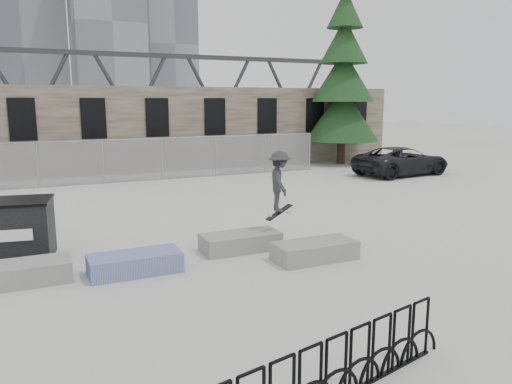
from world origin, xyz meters
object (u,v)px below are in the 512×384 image
Objects in this scene: planter_offset at (315,250)px; spruce_tree at (343,82)px; planter_far_left at (20,272)px; planter_center_right at (241,241)px; bike_rack at (323,376)px; skateboarder at (279,182)px; suv at (402,161)px; planter_center_left at (135,262)px; dumpster at (4,230)px.

spruce_tree is at bearing 53.60° from planter_offset.
planter_far_left and planter_center_right have the same top height.
bike_rack is 2.71× the size of skateboarder.
suv is 14.53m from skateboarder.
skateboarder is at bearing 121.28° from suv.
bike_rack is at bearing -79.72° from planter_center_left.
planter_far_left is 1.12× the size of skateboarder.
spruce_tree reaches higher than bike_rack.
planter_center_right is 0.17× the size of spruce_tree.
bike_rack is (-1.71, -6.55, 0.19)m from planter_center_right.
planter_center_right is at bearing 100.62° from skateboarder.
planter_center_left is at bearing -168.49° from planter_center_right.
planter_center_left is 17.99m from suv.
planter_center_right is 19.21m from spruce_tree.
planter_center_right is 6.78m from bike_rack.
planter_offset is 19.50m from spruce_tree.
bike_rack is at bearing -120.74° from planter_offset.
planter_far_left is at bearing 118.17° from bike_rack.
suv is (15.49, 9.13, 0.48)m from planter_center_left.
planter_far_left is 0.41× the size of bike_rack.
bike_rack reaches higher than planter_far_left.
spruce_tree is at bearing 47.67° from planter_center_right.
spruce_tree reaches higher than skateboarder.
suv is at bearing 33.99° from planter_center_right.
skateboarder is at bearing 100.56° from planter_offset.
dumpster reaches higher than planter_far_left.
planter_center_left is 1.12× the size of skateboarder.
planter_center_right is at bearing 131.96° from planter_offset.
suv reaches higher than bike_rack.
skateboarder is at bearing -129.64° from spruce_tree.
planter_far_left is at bearing 171.34° from planter_center_left.
bike_rack reaches higher than planter_center_left.
spruce_tree is 18.29m from skateboarder.
bike_rack is at bearing -104.65° from planter_center_right.
planter_center_right is at bearing 11.51° from planter_center_left.
planter_offset is 15.17m from suv.
dumpster is at bearing 114.25° from bike_rack.
dumpster is (-6.74, 3.15, 0.49)m from planter_offset.
planter_offset is 5.93m from bike_rack.
skateboarder is (1.06, -0.09, 1.48)m from planter_center_right.
planter_center_right is at bearing 118.64° from suv.
bike_rack is at bearing -61.83° from planter_far_left.
dumpster is (-2.63, 2.26, 0.49)m from planter_center_left.
dumpster is at bearing 154.93° from planter_offset.
suv is (14.40, 15.11, 0.29)m from bike_rack.
planter_far_left is 0.83× the size of dumpster.
dumpster reaches higher than bike_rack.
planter_far_left is at bearing -177.55° from planter_center_right.
planter_center_left and planter_center_right have the same top height.
skateboarder is at bearing -4.86° from planter_center_right.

